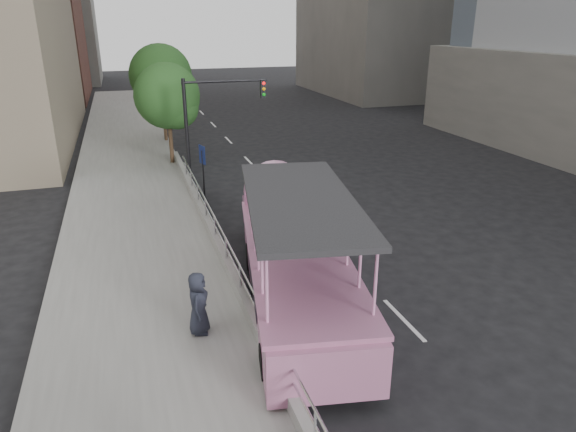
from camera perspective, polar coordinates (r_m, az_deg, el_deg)
The scene contains 12 objects.
ground at distance 15.89m, azimuth 5.95°, elevation -8.31°, with size 160.00×160.00×0.00m, color black.
sidewalk at distance 23.87m, azimuth -16.80°, elevation 1.45°, with size 5.50×80.00×0.30m, color #9D9D98.
kerb_wall at distance 16.54m, azimuth -6.81°, elevation -5.23°, with size 0.24×30.00×0.36m, color #9F9F9A.
guardrail at distance 16.26m, azimuth -6.91°, elevation -3.13°, with size 0.07×22.00×0.71m.
duck_boat at distance 15.24m, azimuth 0.48°, elevation -4.01°, with size 4.38×10.85×3.51m.
car at distance 22.57m, azimuth 1.94°, elevation 2.52°, with size 1.46×3.63×1.24m, color white.
pedestrian_far at distance 13.15m, azimuth -9.94°, elevation -9.53°, with size 0.81×0.53×1.66m, color #252937.
parking_sign at distance 23.37m, azimuth -9.44°, elevation 5.49°, with size 0.19×0.56×2.58m.
traffic_signal at distance 25.81m, azimuth -8.65°, elevation 11.21°, with size 4.20×0.32×5.20m.
street_tree_near at distance 28.94m, azimuth -13.04°, elevation 12.59°, with size 3.52×3.52×5.72m.
street_tree_far at distance 34.84m, azimuth -13.75°, elevation 14.66°, with size 3.97×3.97×6.45m.
midrise_stone_b at distance 77.36m, azimuth -27.19°, elevation 20.41°, with size 16.00×14.00×20.00m, color gray.
Camera 1 is at (-5.76, -12.64, 7.70)m, focal length 32.00 mm.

